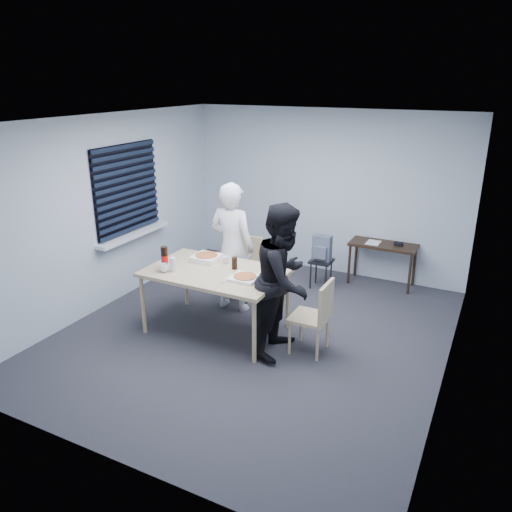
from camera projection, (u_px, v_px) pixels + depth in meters
The scene contains 19 objects.
room at pixel (129, 197), 7.05m from camera, with size 5.00×5.00×5.00m.
dining_table at pixel (215, 275), 6.11m from camera, with size 1.67×1.05×0.81m.
chair_far at pixel (246, 263), 7.18m from camera, with size 0.42×0.42×0.89m.
chair_right at pixel (317, 313), 5.67m from camera, with size 0.42×0.42×0.89m.
person_white at pixel (232, 247), 6.68m from camera, with size 0.65×0.42×1.77m, color silver.
person_black at pixel (284, 280), 5.61m from camera, with size 0.86×0.47×1.77m, color black.
side_table at pixel (383, 249), 7.56m from camera, with size 0.99×0.44×0.66m.
stool at pixel (321, 267), 7.53m from camera, with size 0.32×0.32×0.45m.
backpack at pixel (322, 248), 7.42m from camera, with size 0.27×0.20×0.38m.
pizza_box_a at pixel (207, 258), 6.40m from camera, with size 0.33×0.33×0.08m.
pizza_box_b at pixel (245, 278), 5.82m from camera, with size 0.32×0.32×0.05m.
mug_a at pixel (164, 268), 6.04m from camera, with size 0.12×0.12×0.10m, color white.
mug_b at pixel (226, 260), 6.31m from camera, with size 0.10×0.10×0.09m, color white.
cola_glass at pixel (235, 263), 6.11m from camera, with size 0.07×0.07×0.15m, color black.
soda_bottle at pixel (165, 258), 6.11m from camera, with size 0.09×0.09×0.28m.
plastic_cups at pixel (173, 265), 6.03m from camera, with size 0.07×0.07×0.18m, color silver.
rubber_band at pixel (222, 283), 5.72m from camera, with size 0.06×0.06×0.00m, color red.
papers at pixel (373, 243), 7.57m from camera, with size 0.20×0.27×0.00m, color white.
black_box at pixel (399, 244), 7.44m from camera, with size 0.12×0.09×0.05m, color black.
Camera 1 is at (2.52, -4.97, 3.05)m, focal length 35.00 mm.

